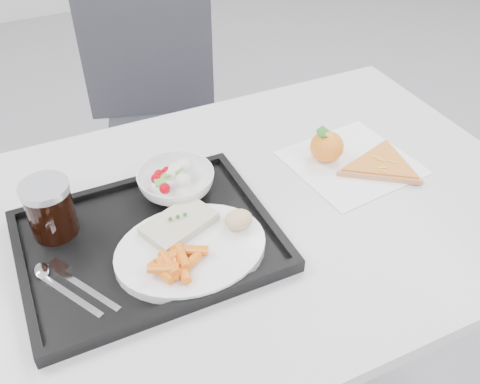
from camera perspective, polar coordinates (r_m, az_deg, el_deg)
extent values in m
cube|color=silver|center=(1.06, 0.24, -2.45)|extent=(1.20, 0.80, 0.03)
cylinder|color=#47474C|center=(1.75, 11.49, 0.34)|extent=(0.04, 0.04, 0.72)
cube|color=#313238|center=(1.77, -7.13, 4.97)|extent=(0.52, 0.52, 0.04)
cube|color=#313238|center=(1.80, -9.88, 14.63)|extent=(0.41, 0.15, 0.46)
cylinder|color=#47474C|center=(1.75, -10.09, -5.94)|extent=(0.03, 0.03, 0.43)
cylinder|color=#47474C|center=(1.83, 0.66, -2.59)|extent=(0.03, 0.03, 0.43)
cylinder|color=#47474C|center=(2.02, -13.13, 0.79)|extent=(0.03, 0.03, 0.43)
cylinder|color=#47474C|center=(2.09, -3.63, 3.45)|extent=(0.03, 0.03, 0.43)
cube|color=black|center=(0.99, -9.72, -5.35)|extent=(0.45, 0.35, 0.01)
cube|color=black|center=(1.10, -12.41, 0.77)|extent=(0.45, 0.02, 0.01)
cube|color=black|center=(0.87, -6.43, -11.85)|extent=(0.45, 0.02, 0.01)
cube|color=black|center=(1.03, 1.67, -1.26)|extent=(0.02, 0.32, 0.01)
cube|color=black|center=(0.97, -22.14, -8.33)|extent=(0.02, 0.32, 0.01)
cylinder|color=white|center=(0.94, -5.24, -6.19)|extent=(0.27, 0.27, 0.02)
cube|color=beige|center=(0.97, -6.51, -3.37)|extent=(0.15, 0.12, 0.02)
sphere|color=#236B1C|center=(0.96, -7.45, -2.85)|extent=(0.01, 0.01, 0.01)
sphere|color=#236B1C|center=(0.96, -6.67, -2.62)|extent=(0.01, 0.01, 0.01)
sphere|color=#236B1C|center=(0.97, -5.89, -2.38)|extent=(0.01, 0.01, 0.01)
ellipsoid|color=tan|center=(0.96, -0.16, -2.97)|extent=(0.06, 0.05, 0.03)
imported|color=white|center=(1.06, -6.83, 1.05)|extent=(0.15, 0.15, 0.05)
cylinder|color=black|center=(1.01, -19.54, -1.91)|extent=(0.08, 0.08, 0.10)
cylinder|color=#A5A8AD|center=(0.98, -20.19, 0.36)|extent=(0.09, 0.09, 0.01)
cube|color=silver|center=(0.92, -17.77, -10.39)|extent=(0.08, 0.14, 0.00)
ellipsoid|color=silver|center=(0.97, -20.42, -7.86)|extent=(0.04, 0.05, 0.01)
cube|color=silver|center=(0.92, -16.07, -9.91)|extent=(0.08, 0.14, 0.00)
cube|color=silver|center=(0.97, -18.80, -7.50)|extent=(0.04, 0.04, 0.00)
cube|color=white|center=(1.19, 11.76, 3.07)|extent=(0.27, 0.27, 0.00)
ellipsoid|color=orange|center=(1.18, 9.24, 4.81)|extent=(0.08, 0.08, 0.07)
cube|color=#236B1C|center=(1.16, 9.39, 6.02)|extent=(0.04, 0.05, 0.02)
cube|color=#236B1C|center=(1.16, 9.39, 6.02)|extent=(0.05, 0.03, 0.02)
cylinder|color=tan|center=(1.19, 14.86, 2.74)|extent=(0.24, 0.24, 0.01)
cylinder|color=#AE251E|center=(1.18, 14.93, 3.05)|extent=(0.21, 0.21, 0.00)
cube|color=#EABC47|center=(1.18, 14.77, 3.33)|extent=(0.01, 0.02, 0.00)
cube|color=#EABC47|center=(1.19, 14.39, 3.61)|extent=(0.02, 0.01, 0.00)
cube|color=#EABC47|center=(1.15, 14.96, 2.18)|extent=(0.01, 0.02, 0.00)
cube|color=#EABC47|center=(1.19, 15.87, 3.12)|extent=(0.01, 0.02, 0.00)
cube|color=#EABC47|center=(1.16, 14.98, 2.51)|extent=(0.02, 0.01, 0.00)
cylinder|color=orange|center=(0.92, -5.01, -6.18)|extent=(0.05, 0.04, 0.02)
cylinder|color=orange|center=(0.90, -7.50, -6.84)|extent=(0.05, 0.03, 0.02)
cylinder|color=orange|center=(0.89, -7.61, -7.58)|extent=(0.02, 0.05, 0.02)
cylinder|color=orange|center=(0.89, -6.03, -8.25)|extent=(0.03, 0.05, 0.02)
cylinder|color=orange|center=(0.90, -5.45, -7.68)|extent=(0.05, 0.04, 0.02)
cylinder|color=orange|center=(0.89, -8.29, -8.45)|extent=(0.03, 0.05, 0.02)
cylinder|color=orange|center=(0.89, -7.85, -8.43)|extent=(0.05, 0.05, 0.02)
cylinder|color=orange|center=(0.91, -7.05, -7.10)|extent=(0.03, 0.05, 0.02)
cylinder|color=orange|center=(0.88, -8.18, -8.05)|extent=(0.05, 0.04, 0.02)
cylinder|color=orange|center=(0.90, -6.21, -6.90)|extent=(0.02, 0.05, 0.02)
sphere|color=#A5000B|center=(1.03, -8.02, 0.36)|extent=(0.02, 0.02, 0.02)
sphere|color=#A5000B|center=(1.06, -8.90, 1.40)|extent=(0.02, 0.02, 0.02)
sphere|color=#A5000B|center=(1.07, -7.78, 2.14)|extent=(0.02, 0.02, 0.02)
sphere|color=#A5000B|center=(1.07, -7.73, 2.06)|extent=(0.02, 0.02, 0.02)
sphere|color=#A5000B|center=(1.07, -8.61, 1.81)|extent=(0.02, 0.02, 0.02)
ellipsoid|color=silver|center=(1.05, -6.10, 1.22)|extent=(0.03, 0.03, 0.03)
ellipsoid|color=silver|center=(1.08, -6.94, 2.34)|extent=(0.03, 0.03, 0.03)
ellipsoid|color=silver|center=(1.07, -7.46, 1.99)|extent=(0.03, 0.03, 0.03)
ellipsoid|color=silver|center=(1.09, -6.12, 2.79)|extent=(0.03, 0.03, 0.03)
cube|color=#549434|center=(1.07, -6.89, 2.43)|extent=(0.03, 0.03, 0.00)
cube|color=#549434|center=(1.04, -8.49, 1.01)|extent=(0.03, 0.03, 0.00)
cube|color=#549434|center=(1.06, -8.14, 1.88)|extent=(0.02, 0.02, 0.00)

